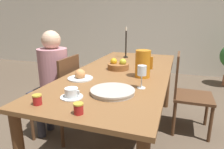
# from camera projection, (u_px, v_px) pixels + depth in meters

# --- Properties ---
(ground_plane) EXTENTS (20.00, 20.00, 0.00)m
(ground_plane) POSITION_uv_depth(u_px,v_px,m) (121.00, 139.00, 2.21)
(ground_plane) COLOR brown
(wall_back) EXTENTS (10.00, 0.06, 2.60)m
(wall_back) POSITION_uv_depth(u_px,v_px,m) (159.00, 17.00, 4.62)
(wall_back) COLOR beige
(wall_back) RESTS_ON ground_plane
(dining_table) EXTENTS (0.92, 2.14, 0.78)m
(dining_table) POSITION_uv_depth(u_px,v_px,m) (122.00, 80.00, 2.02)
(dining_table) COLOR brown
(dining_table) RESTS_ON ground_plane
(chair_person_side) EXTENTS (0.42, 0.42, 0.91)m
(chair_person_side) POSITION_uv_depth(u_px,v_px,m) (61.00, 96.00, 2.15)
(chair_person_side) COLOR #51331E
(chair_person_side) RESTS_ON ground_plane
(chair_opposite) EXTENTS (0.42, 0.42, 0.91)m
(chair_opposite) POSITION_uv_depth(u_px,v_px,m) (187.00, 91.00, 2.27)
(chair_opposite) COLOR #51331E
(chair_opposite) RESTS_ON ground_plane
(person_seated) EXTENTS (0.39, 0.41, 1.17)m
(person_seated) POSITION_uv_depth(u_px,v_px,m) (52.00, 77.00, 2.11)
(person_seated) COLOR #33333D
(person_seated) RESTS_ON ground_plane
(red_pitcher) EXTENTS (0.16, 0.13, 0.24)m
(red_pitcher) POSITION_uv_depth(u_px,v_px,m) (143.00, 64.00, 1.76)
(red_pitcher) COLOR orange
(red_pitcher) RESTS_ON dining_table
(wine_glass_water) EXTENTS (0.07, 0.07, 0.18)m
(wine_glass_water) POSITION_uv_depth(u_px,v_px,m) (142.00, 72.00, 1.47)
(wine_glass_water) COLOR white
(wine_glass_water) RESTS_ON dining_table
(teacup_near_person) EXTENTS (0.15, 0.15, 0.07)m
(teacup_near_person) POSITION_uv_depth(u_px,v_px,m) (72.00, 93.00, 1.33)
(teacup_near_person) COLOR silver
(teacup_near_person) RESTS_ON dining_table
(serving_tray) EXTENTS (0.31, 0.31, 0.03)m
(serving_tray) POSITION_uv_depth(u_px,v_px,m) (113.00, 91.00, 1.40)
(serving_tray) COLOR #B7B2A8
(serving_tray) RESTS_ON dining_table
(bread_plate) EXTENTS (0.22, 0.22, 0.09)m
(bread_plate) POSITION_uv_depth(u_px,v_px,m) (80.00, 76.00, 1.73)
(bread_plate) COLOR silver
(bread_plate) RESTS_ON dining_table
(jam_jar_amber) EXTENTS (0.06, 0.06, 0.06)m
(jam_jar_amber) POSITION_uv_depth(u_px,v_px,m) (78.00, 108.00, 1.10)
(jam_jar_amber) COLOR #A81E1E
(jam_jar_amber) RESTS_ON dining_table
(jam_jar_red) EXTENTS (0.06, 0.06, 0.06)m
(jam_jar_red) POSITION_uv_depth(u_px,v_px,m) (37.00, 99.00, 1.22)
(jam_jar_red) COLOR #A81E1E
(jam_jar_red) RESTS_ON dining_table
(fruit_bowl) EXTENTS (0.22, 0.22, 0.11)m
(fruit_bowl) POSITION_uv_depth(u_px,v_px,m) (118.00, 66.00, 2.06)
(fruit_bowl) COLOR brown
(fruit_bowl) RESTS_ON dining_table
(candlestick_tall) EXTENTS (0.06, 0.06, 0.40)m
(candlestick_tall) POSITION_uv_depth(u_px,v_px,m) (126.00, 45.00, 2.63)
(candlestick_tall) COLOR black
(candlestick_tall) RESTS_ON dining_table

